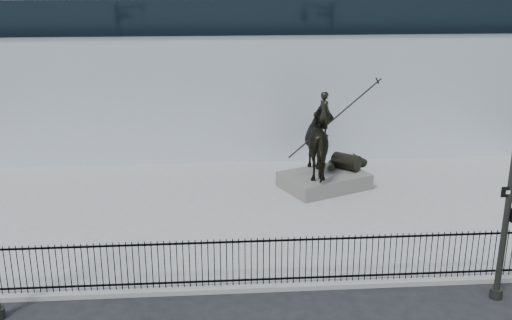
{
  "coord_description": "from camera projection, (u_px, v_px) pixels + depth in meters",
  "views": [
    {
      "loc": [
        -1.07,
        -14.51,
        9.09
      ],
      "look_at": [
        0.48,
        6.0,
        2.5
      ],
      "focal_mm": 42.0,
      "sensor_mm": 36.0,
      "label": 1
    }
  ],
  "objects": [
    {
      "name": "picket_fence",
      "position": [
        252.0,
        261.0,
        17.54
      ],
      "size": [
        22.1,
        0.1,
        1.5
      ],
      "color": "black",
      "rests_on": "plaza"
    },
    {
      "name": "equestrian_statue",
      "position": [
        327.0,
        143.0,
        25.03
      ],
      "size": [
        4.04,
        3.42,
        3.72
      ],
      "rotation": [
        0.0,
        0.0,
        0.42
      ],
      "color": "black",
      "rests_on": "statue_plinth"
    },
    {
      "name": "plaza",
      "position": [
        242.0,
        212.0,
        23.25
      ],
      "size": [
        30.0,
        12.0,
        0.15
      ],
      "primitive_type": "cube",
      "color": "gray",
      "rests_on": "ground"
    },
    {
      "name": "ground",
      "position": [
        255.0,
        312.0,
        16.63
      ],
      "size": [
        120.0,
        120.0,
        0.0
      ],
      "primitive_type": "plane",
      "color": "black",
      "rests_on": "ground"
    },
    {
      "name": "statue_plinth",
      "position": [
        324.0,
        180.0,
        25.51
      ],
      "size": [
        4.09,
        3.54,
        0.64
      ],
      "primitive_type": "cube",
      "rotation": [
        0.0,
        0.0,
        0.42
      ],
      "color": "#5B5853",
      "rests_on": "plaza"
    },
    {
      "name": "building",
      "position": [
        229.0,
        53.0,
        34.24
      ],
      "size": [
        44.0,
        14.0,
        9.0
      ],
      "primitive_type": "cube",
      "color": "silver",
      "rests_on": "ground"
    }
  ]
}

